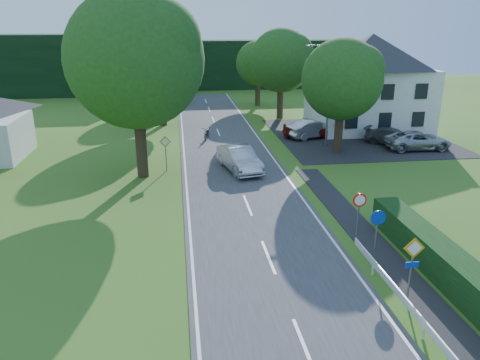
{
  "coord_description": "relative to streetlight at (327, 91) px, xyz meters",
  "views": [
    {
      "loc": [
        -3.58,
        -5.6,
        9.59
      ],
      "look_at": [
        -0.48,
        17.57,
        1.67
      ],
      "focal_mm": 35.0,
      "sensor_mm": 36.0,
      "label": 1
    }
  ],
  "objects": [
    {
      "name": "tree_main",
      "position": [
        -14.06,
        -6.0,
        1.36
      ],
      "size": [
        9.4,
        9.4,
        11.64
      ],
      "primitive_type": null,
      "color": "#214915",
      "rests_on": "ground"
    },
    {
      "name": "tree_right_back",
      "position": [
        -2.06,
        20.0,
        -0.68
      ],
      "size": [
        6.2,
        6.2,
        7.56
      ],
      "primitive_type": null,
      "color": "#214915",
      "rests_on": "ground"
    },
    {
      "name": "treeline_right",
      "position": [
        -0.06,
        36.0,
        -0.96
      ],
      "size": [
        30.0,
        5.0,
        7.0
      ],
      "primitive_type": "cube",
      "color": "black",
      "rests_on": "ground"
    },
    {
      "name": "tree_left_back",
      "position": [
        -12.56,
        22.0,
        -0.43
      ],
      "size": [
        6.6,
        6.6,
        8.07
      ],
      "primitive_type": null,
      "color": "#214915",
      "rests_on": "ground"
    },
    {
      "name": "parked_car_red",
      "position": [
        -0.39,
        3.0,
        -3.64
      ],
      "size": [
        4.69,
        2.08,
        1.57
      ],
      "primitive_type": "imported",
      "rotation": [
        0.0,
        0.0,
        1.52
      ],
      "color": "#690C0B",
      "rests_on": "parking_pad"
    },
    {
      "name": "tree_left_far",
      "position": [
        -13.06,
        10.0,
        -0.17
      ],
      "size": [
        7.0,
        7.0,
        8.58
      ],
      "primitive_type": null,
      "color": "#214915",
      "rests_on": "ground"
    },
    {
      "name": "sign_priority_left",
      "position": [
        -12.56,
        -5.02,
        -2.75
      ],
      "size": [
        0.78,
        0.09,
        2.44
      ],
      "color": "slate",
      "rests_on": "ground"
    },
    {
      "name": "moving_car",
      "position": [
        -7.68,
        -5.64,
        -3.6
      ],
      "size": [
        2.78,
        5.24,
        1.64
      ],
      "primitive_type": "imported",
      "rotation": [
        0.0,
        0.0,
        0.22
      ],
      "color": "#B4B3B8",
      "rests_on": "road"
    },
    {
      "name": "road",
      "position": [
        -8.06,
        -10.0,
        -4.44
      ],
      "size": [
        7.0,
        80.0,
        0.04
      ],
      "primitive_type": "cube",
      "color": "#3A3A3D",
      "rests_on": "ground"
    },
    {
      "name": "parking_pad",
      "position": [
        3.94,
        3.0,
        -4.44
      ],
      "size": [
        14.0,
        16.0,
        0.04
      ],
      "primitive_type": "cube",
      "color": "black",
      "rests_on": "ground"
    },
    {
      "name": "sign_speed_limit",
      "position": [
        -3.76,
        -17.03,
        -2.7
      ],
      "size": [
        0.64,
        0.11,
        2.37
      ],
      "color": "slate",
      "rests_on": "ground"
    },
    {
      "name": "line_edge_right",
      "position": [
        -4.81,
        -10.0,
        -4.42
      ],
      "size": [
        0.12,
        80.0,
        0.01
      ],
      "primitive_type": "cube",
      "color": "white",
      "rests_on": "road"
    },
    {
      "name": "parked_car_silver_b",
      "position": [
        6.96,
        -2.0,
        -3.71
      ],
      "size": [
        5.17,
        2.46,
        1.42
      ],
      "primitive_type": "imported",
      "rotation": [
        0.0,
        0.0,
        1.55
      ],
      "color": "#AAABB1",
      "rests_on": "parking_pad"
    },
    {
      "name": "parked_car_grey",
      "position": [
        5.7,
        -0.28,
        -3.77
      ],
      "size": [
        4.61,
        4.26,
        1.3
      ],
      "primitive_type": "imported",
      "rotation": [
        0.0,
        0.0,
        0.88
      ],
      "color": "#4B4A4F",
      "rests_on": "parking_pad"
    },
    {
      "name": "sign_priority_right",
      "position": [
        -3.76,
        -22.02,
        -2.67
      ],
      "size": [
        0.78,
        0.09,
        2.59
      ],
      "color": "slate",
      "rests_on": "ground"
    },
    {
      "name": "motorcycle",
      "position": [
        -9.26,
        3.48,
        -3.87
      ],
      "size": [
        1.17,
        2.21,
        1.1
      ],
      "primitive_type": "imported",
      "rotation": [
        0.0,
        0.0,
        -0.22
      ],
      "color": "black",
      "rests_on": "road"
    },
    {
      "name": "parasol",
      "position": [
        1.3,
        0.04,
        -3.51
      ],
      "size": [
        2.55,
        2.57,
        1.82
      ],
      "primitive_type": "imported",
      "rotation": [
        0.0,
        0.0,
        -0.34
      ],
      "color": "red",
      "rests_on": "parking_pad"
    },
    {
      "name": "line_edge_left",
      "position": [
        -11.31,
        -10.0,
        -4.42
      ],
      "size": [
        0.12,
        80.0,
        0.01
      ],
      "primitive_type": "cube",
      "color": "white",
      "rests_on": "road"
    },
    {
      "name": "tree_right_far",
      "position": [
        -1.06,
        12.0,
        0.08
      ],
      "size": [
        7.4,
        7.4,
        9.09
      ],
      "primitive_type": null,
      "color": "#214915",
      "rests_on": "ground"
    },
    {
      "name": "sign_roundabout",
      "position": [
        -3.76,
        -19.02,
        -2.79
      ],
      "size": [
        0.64,
        0.08,
        2.37
      ],
      "color": "slate",
      "rests_on": "ground"
    },
    {
      "name": "parked_car_silver_a",
      "position": [
        -0.06,
        2.92,
        -3.63
      ],
      "size": [
        5.1,
        3.2,
        1.59
      ],
      "primitive_type": "imported",
      "rotation": [
        0.0,
        0.0,
        1.91
      ],
      "color": "#B1B1B6",
      "rests_on": "parking_pad"
    },
    {
      "name": "tree_right_mid",
      "position": [
        0.44,
        -2.0,
        -0.17
      ],
      "size": [
        7.0,
        7.0,
        8.58
      ],
      "primitive_type": null,
      "color": "#214915",
      "rests_on": "ground"
    },
    {
      "name": "line_centre",
      "position": [
        -8.06,
        -10.0,
        -4.42
      ],
      "size": [
        0.12,
        80.0,
        0.01
      ],
      "primitive_type": null,
      "color": "white",
      "rests_on": "road"
    },
    {
      "name": "streetlight",
      "position": [
        0.0,
        0.0,
        0.0
      ],
      "size": [
        2.03,
        0.18,
        8.0
      ],
      "color": "slate",
      "rests_on": "ground"
    },
    {
      "name": "house_white",
      "position": [
        5.94,
        6.0,
        -0.06
      ],
      "size": [
        10.6,
        8.4,
        8.6
      ],
      "color": "silver",
      "rests_on": "ground"
    }
  ]
}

